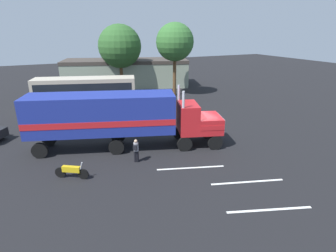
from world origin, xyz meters
name	(u,v)px	position (x,y,z in m)	size (l,w,h in m)	color
ground_plane	(196,142)	(0.00, 0.00, 0.00)	(120.00, 120.00, 0.00)	black
lane_stripe_near	(191,168)	(-2.50, -3.50, 0.01)	(4.40, 0.16, 0.01)	silver
lane_stripe_mid	(247,182)	(-0.32, -6.43, 0.01)	(4.40, 0.16, 0.01)	silver
lane_stripe_far	(269,210)	(-1.08, -8.97, 0.01)	(4.40, 0.16, 0.01)	silver
semi_truck	(117,116)	(-5.85, 1.59, 2.52)	(14.20, 6.91, 4.50)	red
person_bystander	(136,150)	(-5.41, -1.19, 0.89)	(0.43, 0.48, 1.63)	black
parked_bus	(85,90)	(-6.16, 14.08, 2.07)	(11.26, 5.70, 3.40)	#BFB29E
motorcycle	(72,171)	(-9.62, -1.58, 0.48)	(1.83, 1.23, 1.12)	black
tree_left	(175,42)	(5.61, 15.33, 6.89)	(4.83, 4.83, 9.34)	brown
tree_center	(120,46)	(0.16, 21.67, 6.18)	(6.00, 6.00, 9.19)	brown
building_backdrop	(126,71)	(1.70, 24.33, 2.23)	(19.63, 11.68, 4.07)	gray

